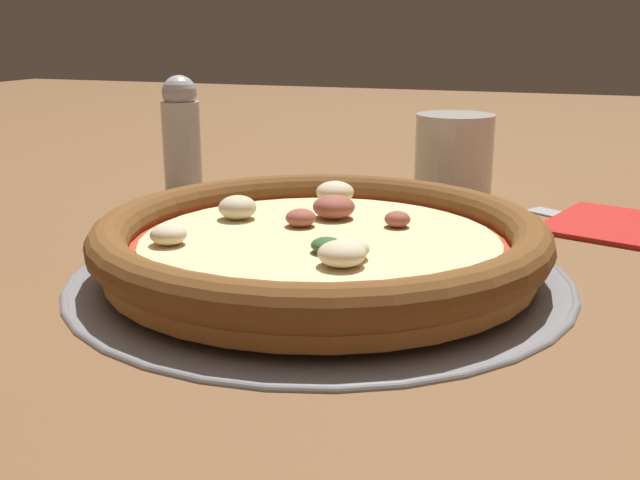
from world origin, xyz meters
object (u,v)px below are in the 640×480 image
Objects in this scene: drinking_cup at (454,156)px; fork at (616,226)px; napkin at (630,225)px; pepper_shaker at (182,137)px; pizza at (320,240)px; pizza_tray at (320,272)px.

fork is at bearing -25.69° from drinking_cup.
napkin is 0.41m from pepper_shaker.
pepper_shaker is at bearing 138.53° from pizza.
drinking_cup reaches higher than napkin.
pepper_shaker is (-0.40, -0.01, 0.06)m from fork.
fork is 1.46× the size of pepper_shaker.
fork is (0.15, -0.07, -0.04)m from drinking_cup.
pepper_shaker reaches higher than pizza.
pepper_shaker is at bearing 32.73° from fork.
pizza_tray is 0.27m from fork.
napkin is 0.01m from fork.
fork is (-0.01, -0.00, -0.00)m from napkin.
pepper_shaker reaches higher than drinking_cup.
napkin is (0.16, -0.07, -0.04)m from drinking_cup.
pizza_tray is 0.28m from napkin.
pizza reaches higher than napkin.
drinking_cup is 0.53× the size of napkin.
pizza_tray is at bearing -134.87° from napkin.
pizza_tray is 0.29m from pepper_shaker.
pizza_tray is at bearing -98.16° from drinking_cup.
pizza is at bearing -134.98° from napkin.
pepper_shaker reaches higher than pizza_tray.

